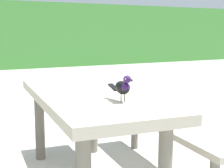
% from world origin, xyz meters
% --- Properties ---
extents(picnic_table_foreground, '(1.83, 1.86, 0.74)m').
position_xyz_m(picnic_table_foreground, '(0.30, 0.08, 0.56)').
color(picnic_table_foreground, '#B2A893').
rests_on(picnic_table_foreground, ground).
extents(bird_grackle, '(0.08, 0.29, 0.18)m').
position_xyz_m(bird_grackle, '(0.37, -0.34, 0.84)').
color(bird_grackle, black).
rests_on(bird_grackle, picnic_table_foreground).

